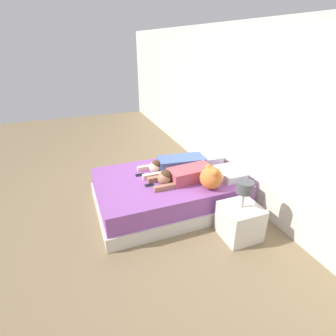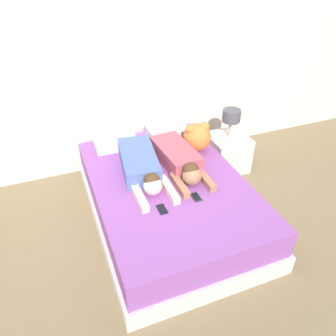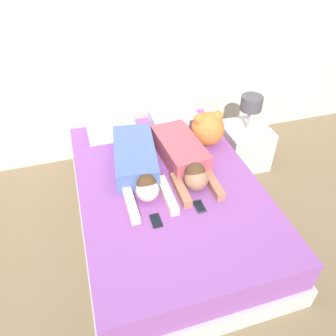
{
  "view_description": "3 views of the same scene",
  "coord_description": "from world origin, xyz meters",
  "views": [
    {
      "loc": [
        3.26,
        -1.27,
        2.34
      ],
      "look_at": [
        0.0,
        0.0,
        0.63
      ],
      "focal_mm": 28.0,
      "sensor_mm": 36.0,
      "label": 1
    },
    {
      "loc": [
        -0.95,
        -2.44,
        2.43
      ],
      "look_at": [
        0.0,
        0.0,
        0.63
      ],
      "focal_mm": 35.0,
      "sensor_mm": 36.0,
      "label": 2
    },
    {
      "loc": [
        -0.59,
        -1.94,
        2.29
      ],
      "look_at": [
        0.0,
        0.0,
        0.63
      ],
      "focal_mm": 35.0,
      "sensor_mm": 36.0,
      "label": 3
    }
  ],
  "objects": [
    {
      "name": "ground_plane",
      "position": [
        0.0,
        0.0,
        0.0
      ],
      "size": [
        12.0,
        12.0,
        0.0
      ],
      "primitive_type": "plane",
      "color": "#7F6B4C"
    },
    {
      "name": "plush_toy",
      "position": [
        0.52,
        0.43,
        0.65
      ],
      "size": [
        0.31,
        0.31,
        0.33
      ],
      "color": "orange",
      "rests_on": "bed"
    },
    {
      "name": "pillow_head_left",
      "position": [
        -0.33,
        0.86,
        0.54
      ],
      "size": [
        0.47,
        0.34,
        0.11
      ],
      "color": "silver",
      "rests_on": "bed"
    },
    {
      "name": "cell_phone_left",
      "position": [
        -0.21,
        -0.38,
        0.48
      ],
      "size": [
        0.07,
        0.13,
        0.01
      ],
      "color": "black",
      "rests_on": "bed"
    },
    {
      "name": "cell_phone_right",
      "position": [
        0.15,
        -0.34,
        0.48
      ],
      "size": [
        0.07,
        0.13,
        0.01
      ],
      "color": "#2D2D33",
      "rests_on": "bed"
    },
    {
      "name": "person_right",
      "position": [
        0.19,
        0.17,
        0.57
      ],
      "size": [
        0.37,
        0.96,
        0.22
      ],
      "color": "#B24C59",
      "rests_on": "bed"
    },
    {
      "name": "nightstand",
      "position": [
        1.04,
        0.6,
        0.26
      ],
      "size": [
        0.47,
        0.47,
        0.81
      ],
      "color": "beige",
      "rests_on": "ground_plane"
    },
    {
      "name": "bed",
      "position": [
        0.0,
        0.0,
        0.24
      ],
      "size": [
        1.51,
        2.18,
        0.48
      ],
      "color": "beige",
      "rests_on": "ground_plane"
    },
    {
      "name": "wall_back",
      "position": [
        0.0,
        1.24,
        1.3
      ],
      "size": [
        12.0,
        0.06,
        2.6
      ],
      "color": "beige",
      "rests_on": "ground_plane"
    },
    {
      "name": "person_left",
      "position": [
        -0.21,
        0.21,
        0.57
      ],
      "size": [
        0.44,
        1.07,
        0.21
      ],
      "color": "#4C66A5",
      "rests_on": "bed"
    },
    {
      "name": "pillow_head_right",
      "position": [
        0.33,
        0.86,
        0.54
      ],
      "size": [
        0.47,
        0.34,
        0.11
      ],
      "color": "silver",
      "rests_on": "bed"
    }
  ]
}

